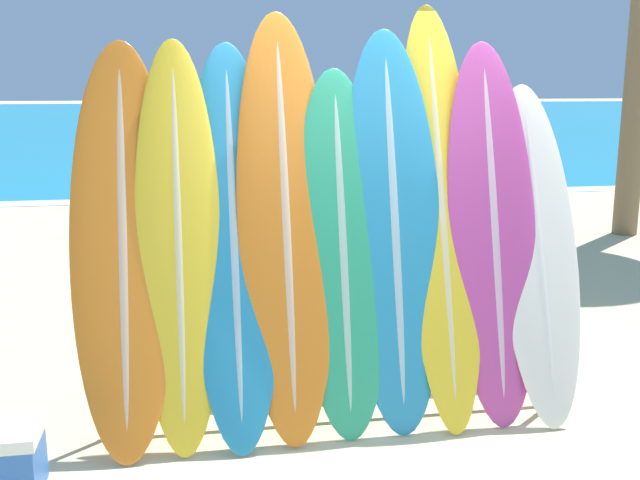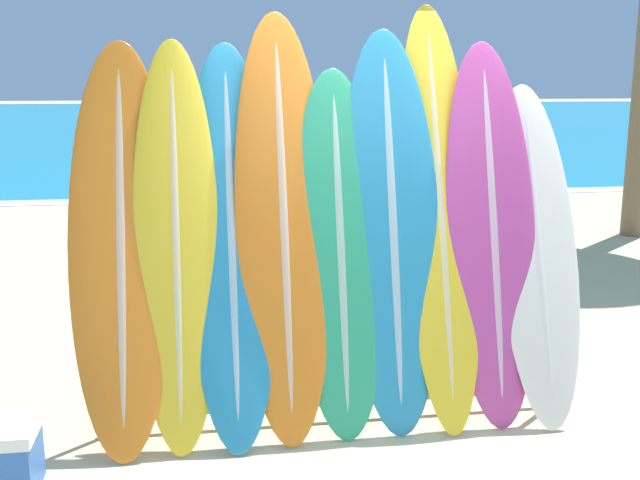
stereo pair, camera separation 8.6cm
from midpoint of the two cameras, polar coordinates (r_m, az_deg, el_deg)
name	(u,v)px [view 1 (the left image)]	position (r m, az deg, el deg)	size (l,w,h in m)	color
ground_plane	(413,433)	(4.66, 6.58, -14.39)	(160.00, 160.00, 0.00)	beige
ocean_water	(212,119)	(42.68, -8.26, 9.13)	(120.00, 60.00, 0.01)	teal
surfboard_rack	(342,341)	(4.59, 1.17, -7.72)	(2.85, 0.04, 0.95)	gray
surfboard_slot_0	(123,244)	(4.42, -15.31, -0.27)	(0.60, 0.93, 2.32)	orange
surfboard_slot_1	(179,241)	(4.38, -11.28, -0.11)	(0.50, 0.85, 2.32)	yellow
surfboard_slot_2	(234,240)	(4.40, -7.15, -0.03)	(0.54, 0.93, 2.31)	teal
surfboard_slot_3	(286,223)	(4.41, -3.19, 1.28)	(0.57, 0.88, 2.49)	orange
surfboard_slot_4	(342,251)	(4.44, 1.16, -0.85)	(0.56, 0.69, 2.15)	#289E70
surfboard_slot_5	(394,229)	(4.52, 5.11, 0.85)	(0.60, 0.74, 2.39)	teal
surfboard_slot_6	(441,213)	(4.63, 8.69, 2.06)	(0.48, 0.91, 2.55)	yellow
surfboard_slot_7	(493,231)	(4.71, 12.52, 0.64)	(0.57, 0.72, 2.32)	#B23D8E
surfboard_slot_8	(538,251)	(4.83, 15.78, -0.83)	(0.52, 0.80, 2.06)	silver
person_near_water	(231,158)	(11.45, -7.02, 6.25)	(0.29, 0.23, 1.71)	tan
person_mid_beach	(149,193)	(7.95, -13.22, 3.54)	(0.29, 0.25, 1.71)	tan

